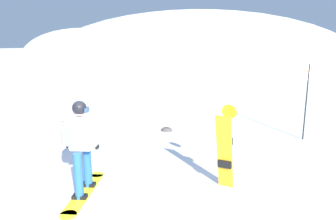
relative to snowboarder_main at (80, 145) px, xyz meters
The scene contains 7 objects.
ground_plane 1.19m from the snowboarder_main, 50.90° to the right, with size 300.00×300.00×0.00m, color white.
ridge_peak_main 34.73m from the snowboarder_main, 107.74° to the left, with size 37.87×34.09×13.02m.
ridge_peak_far 56.28m from the snowboarder_main, 130.06° to the left, with size 23.32×20.99×10.90m.
snowboarder_main is the anchor object (origin of this frame).
spare_snowboard 2.61m from the snowboarder_main, 28.20° to the left, with size 0.28×0.47×1.61m.
piste_marker_near 6.34m from the snowboarder_main, 56.71° to the left, with size 0.20×0.20×2.20m.
rock_dark 4.51m from the snowboarder_main, 95.34° to the left, with size 0.36×0.31×0.25m.
Camera 1 is at (3.21, -3.52, 2.68)m, focal length 33.49 mm.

